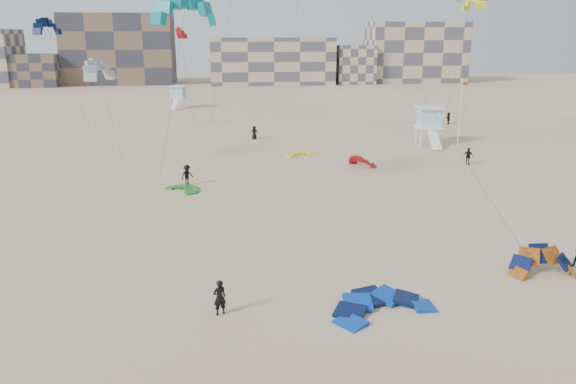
{
  "coord_description": "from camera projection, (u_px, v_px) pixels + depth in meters",
  "views": [
    {
      "loc": [
        -2.43,
        -23.08,
        12.4
      ],
      "look_at": [
        0.77,
        6.0,
        4.24
      ],
      "focal_mm": 35.0,
      "sensor_mm": 36.0,
      "label": 1
    }
  ],
  "objects": [
    {
      "name": "kite_ground_red_far",
      "position": [
        362.0,
        166.0,
        55.41
      ],
      "size": [
        4.23,
        4.21,
        3.04
      ],
      "primitive_type": null,
      "rotation": [
        0.76,
        0.0,
        2.22
      ],
      "color": "#B7180A",
      "rests_on": "ground"
    },
    {
      "name": "kitesurfer_d",
      "position": [
        468.0,
        156.0,
        55.81
      ],
      "size": [
        1.0,
        0.98,
        1.69
      ],
      "primitive_type": "imported",
      "rotation": [
        0.0,
        0.0,
        2.39
      ],
      "color": "black",
      "rests_on": "ground"
    },
    {
      "name": "kite_ground_yellow",
      "position": [
        300.0,
        155.0,
        60.5
      ],
      "size": [
        4.0,
        4.11,
        0.57
      ],
      "primitive_type": null,
      "rotation": [
        0.05,
        0.0,
        0.34
      ],
      "color": "#EFFF23",
      "rests_on": "ground"
    },
    {
      "name": "flagpole",
      "position": [
        460.0,
        113.0,
        62.26
      ],
      "size": [
        0.64,
        0.1,
        7.84
      ],
      "color": "white",
      "rests_on": "ground"
    },
    {
      "name": "kite_fly_yellow",
      "position": [
        474.0,
        4.0,
        67.62
      ],
      "size": [
        5.03,
        8.46,
        16.34
      ],
      "rotation": [
        0.0,
        0.0,
        -1.33
      ],
      "color": "#EFFF23",
      "rests_on": "ground"
    },
    {
      "name": "kite_ground_blue",
      "position": [
        381.0,
        310.0,
        26.27
      ],
      "size": [
        5.94,
        6.1,
        1.69
      ],
      "primitive_type": null,
      "rotation": [
        0.17,
        0.0,
        0.32
      ],
      "color": "#0337D2",
      "rests_on": "ground"
    },
    {
      "name": "condo_mid",
      "position": [
        272.0,
        61.0,
        149.59
      ],
      "size": [
        32.0,
        16.0,
        12.0
      ],
      "primitive_type": "cube",
      "color": "tan",
      "rests_on": "ground"
    },
    {
      "name": "kite_ground_green",
      "position": [
        184.0,
        190.0,
        46.64
      ],
      "size": [
        4.23,
        4.22,
        0.61
      ],
      "primitive_type": null,
      "rotation": [
        0.06,
        0.0,
        -0.82
      ],
      "color": "#1A7D20",
      "rests_on": "ground"
    },
    {
      "name": "lifeguard_tower_near",
      "position": [
        429.0,
        126.0,
        66.09
      ],
      "size": [
        3.41,
        6.15,
        4.38
      ],
      "rotation": [
        0.0,
        0.0,
        -0.1
      ],
      "color": "white",
      "rests_on": "ground"
    },
    {
      "name": "condo_fill_right",
      "position": [
        354.0,
        64.0,
        150.26
      ],
      "size": [
        10.0,
        10.0,
        10.0
      ],
      "primitive_type": "cube",
      "color": "tan",
      "rests_on": "ground"
    },
    {
      "name": "condo_west_b",
      "position": [
        120.0,
        49.0,
        148.4
      ],
      "size": [
        28.0,
        14.0,
        18.0
      ],
      "primitive_type": "cube",
      "color": "brown",
      "rests_on": "ground"
    },
    {
      "name": "kitesurfer_e",
      "position": [
        254.0,
        132.0,
        69.55
      ],
      "size": [
        0.82,
        0.54,
        1.67
      ],
      "primitive_type": "imported",
      "rotation": [
        0.0,
        0.0,
        -0.01
      ],
      "color": "black",
      "rests_on": "ground"
    },
    {
      "name": "kite_fly_grey",
      "position": [
        99.0,
        72.0,
        52.96
      ],
      "size": [
        5.08,
        5.0,
        9.68
      ],
      "rotation": [
        0.0,
        0.0,
        1.23
      ],
      "color": "silver",
      "rests_on": "ground"
    },
    {
      "name": "ground",
      "position": [
        286.0,
        317.0,
        25.68
      ],
      "size": [
        320.0,
        320.0,
        0.0
      ],
      "primitive_type": "plane",
      "color": "#D0B28B",
      "rests_on": "ground"
    },
    {
      "name": "kite_fly_red",
      "position": [
        181.0,
        34.0,
        76.81
      ],
      "size": [
        3.67,
        4.83,
        12.9
      ],
      "rotation": [
        0.0,
        0.0,
        1.83
      ],
      "color": "#B7180A",
      "rests_on": "ground"
    },
    {
      "name": "condo_fill_left",
      "position": [
        36.0,
        70.0,
        141.89
      ],
      "size": [
        12.0,
        10.0,
        8.0
      ],
      "primitive_type": "cube",
      "color": "brown",
      "rests_on": "ground"
    },
    {
      "name": "kitesurfer_f",
      "position": [
        448.0,
        118.0,
        81.56
      ],
      "size": [
        0.74,
        1.62,
        1.68
      ],
      "primitive_type": "imported",
      "rotation": [
        0.0,
        0.0,
        -1.73
      ],
      "color": "black",
      "rests_on": "ground"
    },
    {
      "name": "condo_east",
      "position": [
        415.0,
        52.0,
        155.18
      ],
      "size": [
        26.0,
        14.0,
        16.0
      ],
      "primitive_type": "cube",
      "color": "tan",
      "rests_on": "ground"
    },
    {
      "name": "kite_fly_navy",
      "position": [
        47.0,
        28.0,
        67.86
      ],
      "size": [
        8.54,
        9.56,
        13.71
      ],
      "rotation": [
        0.0,
        0.0,
        1.02
      ],
      "color": "#081643",
      "rests_on": "ground"
    },
    {
      "name": "kite_fly_teal_a",
      "position": [
        185.0,
        12.0,
        40.29
      ],
      "size": [
        5.81,
        5.83,
        14.7
      ],
      "rotation": [
        0.0,
        0.0,
        0.35
      ],
      "color": "#048E8E",
      "rests_on": "ground"
    },
    {
      "name": "kitesurfer_c",
      "position": [
        187.0,
        175.0,
        48.08
      ],
      "size": [
        1.31,
        1.21,
        1.78
      ],
      "primitive_type": "imported",
      "rotation": [
        0.0,
        0.0,
        0.64
      ],
      "color": "black",
      "rests_on": "ground"
    },
    {
      "name": "kite_ground_orange",
      "position": [
        543.0,
        274.0,
        30.25
      ],
      "size": [
        3.67,
        3.65,
        3.63
      ],
      "primitive_type": null,
      "rotation": [
        0.87,
        0.0,
        -0.02
      ],
      "color": "orange",
      "rests_on": "ground"
    },
    {
      "name": "lifeguard_tower_far",
      "position": [
        178.0,
        97.0,
        99.33
      ],
      "size": [
        3.31,
        5.67,
        3.93
      ],
      "rotation": [
        0.0,
        0.0,
        -0.22
      ],
      "color": "white",
      "rests_on": "ground"
    },
    {
      "name": "kitesurfer_main",
      "position": [
        220.0,
        297.0,
        25.67
      ],
      "size": [
        0.72,
        0.6,
        1.7
      ],
      "primitive_type": "imported",
      "rotation": [
        0.0,
        0.0,
        3.51
      ],
      "color": "black",
      "rests_on": "ground"
    }
  ]
}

